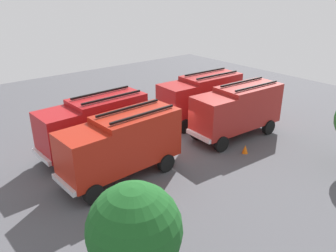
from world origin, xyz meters
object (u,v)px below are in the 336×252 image
at_px(traffic_cone_2, 142,127).
at_px(traffic_cone_0, 93,136).
at_px(fire_truck_0, 201,96).
at_px(tree_1, 134,230).
at_px(fire_truck_3, 122,143).
at_px(fire_truck_1, 94,123).
at_px(traffic_cone_1, 245,149).
at_px(firefighter_1, 147,114).
at_px(fire_truck_2, 237,109).
at_px(firefighter_0, 166,128).

bearing_deg(traffic_cone_2, traffic_cone_0, -9.11).
distance_m(fire_truck_0, tree_1, 17.86).
bearing_deg(fire_truck_3, fire_truck_1, -96.22).
xyz_separation_m(fire_truck_0, traffic_cone_1, (1.78, 6.15, -1.87)).
bearing_deg(firefighter_1, fire_truck_2, -130.18).
relative_size(fire_truck_1, firefighter_0, 4.45).
xyz_separation_m(fire_truck_2, fire_truck_3, (9.52, -0.32, 0.00)).
relative_size(fire_truck_1, traffic_cone_0, 10.31).
relative_size(fire_truck_2, firefighter_0, 4.46).
distance_m(traffic_cone_0, traffic_cone_1, 10.69).
distance_m(traffic_cone_0, traffic_cone_2, 3.86).
height_order(firefighter_0, tree_1, tree_1).
relative_size(traffic_cone_0, traffic_cone_2, 1.22).
distance_m(fire_truck_1, firefighter_1, 5.87).
relative_size(traffic_cone_1, traffic_cone_2, 0.99).
distance_m(firefighter_0, firefighter_1, 3.15).
relative_size(fire_truck_0, firefighter_0, 4.44).
bearing_deg(fire_truck_0, traffic_cone_0, -10.33).
xyz_separation_m(fire_truck_0, fire_truck_1, (9.42, -0.13, 0.00)).
distance_m(fire_truck_3, traffic_cone_1, 8.48).
xyz_separation_m(firefighter_0, traffic_cone_1, (-2.72, 4.97, -0.63)).
distance_m(fire_truck_0, firefighter_1, 4.58).
bearing_deg(fire_truck_2, fire_truck_1, -20.60).
bearing_deg(traffic_cone_0, fire_truck_1, 69.61).
bearing_deg(tree_1, fire_truck_1, -111.31).
bearing_deg(firefighter_0, fire_truck_3, 138.50).
bearing_deg(firefighter_0, traffic_cone_0, 77.00).
relative_size(fire_truck_2, traffic_cone_0, 10.33).
relative_size(firefighter_0, traffic_cone_1, 2.85).
height_order(fire_truck_0, firefighter_0, fire_truck_0).
distance_m(fire_truck_1, traffic_cone_1, 10.07).
xyz_separation_m(firefighter_1, traffic_cone_1, (-2.19, 8.08, -0.63)).
height_order(fire_truck_3, traffic_cone_0, fire_truck_3).
bearing_deg(traffic_cone_1, fire_truck_1, -39.46).
relative_size(fire_truck_2, firefighter_1, 4.45).
distance_m(fire_truck_1, fire_truck_2, 10.13).
bearing_deg(fire_truck_0, fire_truck_2, 90.42).
distance_m(fire_truck_3, tree_1, 8.78).
distance_m(firefighter_1, tree_1, 16.61).
bearing_deg(fire_truck_3, traffic_cone_1, 159.15).
height_order(fire_truck_3, traffic_cone_2, fire_truck_3).
distance_m(fire_truck_0, fire_truck_1, 9.42).
distance_m(fire_truck_1, traffic_cone_2, 5.01).
bearing_deg(fire_truck_0, firefighter_0, 17.03).
height_order(firefighter_0, traffic_cone_2, firefighter_0).
distance_m(fire_truck_2, traffic_cone_2, 7.35).
relative_size(fire_truck_0, fire_truck_1, 1.00).
height_order(fire_truck_0, traffic_cone_1, fire_truck_0).
xyz_separation_m(firefighter_1, traffic_cone_2, (0.97, 0.58, -0.62)).
bearing_deg(tree_1, traffic_cone_0, -111.19).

